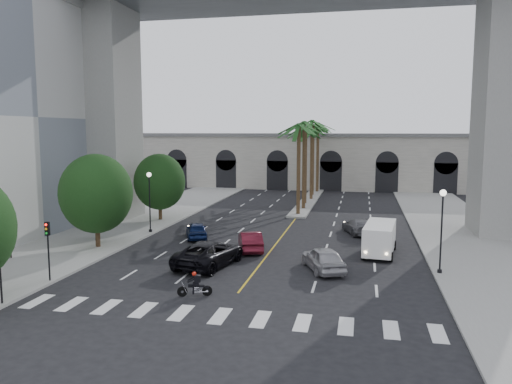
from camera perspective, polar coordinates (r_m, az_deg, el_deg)
name	(u,v)px	position (r m, az deg, el deg)	size (l,w,h in m)	color
ground	(228,305)	(26.26, -3.17, -12.82)	(140.00, 140.00, 0.00)	black
sidewalk_left	(107,233)	(45.27, -16.66, -4.53)	(8.00, 100.00, 0.15)	gray
sidewalk_right	(477,250)	(40.70, 23.90, -6.13)	(8.00, 100.00, 0.15)	gray
median	(308,201)	(62.79, 5.99, -1.08)	(2.00, 24.00, 0.20)	gray
pier_building	(320,160)	(79.23, 7.35, 3.61)	(71.00, 10.50, 8.50)	beige
bridge	(330,21)	(46.92, 8.47, 18.76)	(75.00, 13.00, 26.00)	gray
palm_a	(299,129)	(52.23, 4.93, 7.20)	(3.20, 3.20, 10.30)	#47331E
palm_b	(304,126)	(56.19, 5.55, 7.46)	(3.20, 3.20, 10.60)	#47331E
palm_c	(306,131)	(60.20, 5.70, 6.99)	(3.20, 3.20, 10.10)	#47331E
palm_d	(312,125)	(64.14, 6.43, 7.64)	(3.20, 3.20, 10.90)	#47331E
palm_e	(313,129)	(68.15, 6.55, 7.21)	(3.20, 3.20, 10.40)	#47331E
palm_f	(318,127)	(72.10, 7.10, 7.41)	(3.20, 3.20, 10.70)	#47331E
street_tree_mid	(96,194)	(39.35, -17.81, -0.17)	(5.44, 5.44, 7.21)	#382616
street_tree_far	(160,182)	(50.07, -10.96, 1.15)	(5.04, 5.04, 6.68)	#382616
lamp_post_left_far	(150,197)	(44.05, -12.07, -0.55)	(0.40, 0.40, 5.35)	black
lamp_post_right	(442,224)	(32.68, 20.46, -3.45)	(0.40, 0.40, 5.35)	black
traffic_signal_far	(48,241)	(31.64, -22.69, -5.20)	(0.25, 0.18, 3.65)	black
motorcycle_rider	(196,285)	(27.60, -6.90, -10.51)	(1.83, 0.72, 1.37)	black
car_a	(323,259)	(32.42, 7.70, -7.56)	(1.85, 4.60, 1.57)	#A2A0A5
car_b	(250,241)	(37.39, -0.64, -5.62)	(1.54, 4.42, 1.46)	#52101C
car_c	(209,253)	(33.37, -5.36, -7.00)	(2.80, 6.07, 1.69)	black
car_d	(358,226)	(44.24, 11.62, -3.86)	(1.88, 4.62, 1.34)	slate
car_e	(197,230)	(41.81, -6.81, -4.37)	(1.63, 4.04, 1.38)	#0F1D48
cargo_van	(380,238)	(37.15, 13.94, -5.07)	(2.63, 5.49, 2.26)	white
pedestrian_b	(8,245)	(38.69, -26.49, -5.47)	(0.86, 0.67, 1.76)	black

